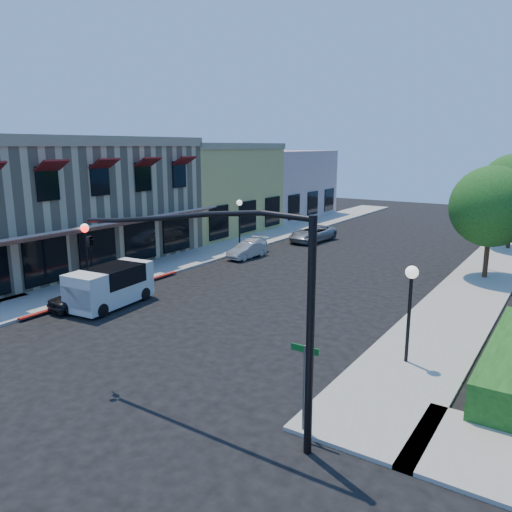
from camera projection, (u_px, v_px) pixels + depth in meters
The scene contains 20 objects.
ground at pixel (57, 392), 15.59m from camera, with size 120.00×120.00×0.00m, color black.
sidewalk_left at pixel (271, 236), 42.30m from camera, with size 3.50×50.00×0.12m, color gray.
sidewalk_right at pixel (497, 261), 32.92m from camera, with size 3.50×50.00×0.12m, color gray.
curb_red_strip at pixel (109, 294), 25.82m from camera, with size 0.25×10.00×0.06m, color maroon.
corner_brick_building at pixel (52, 202), 31.98m from camera, with size 11.77×18.20×8.10m.
yellow_stucco_building at pixel (201, 189), 44.29m from camera, with size 10.00×12.00×7.60m, color tan.
pink_stucco_building at pixel (271, 184), 54.15m from camera, with size 10.00×12.00×7.00m, color #CFA39D.
hedge at pixel (510, 376), 16.67m from camera, with size 1.40×8.00×1.10m, color #184814.
street_tree_a at pixel (491, 207), 27.92m from camera, with size 4.56×4.56×6.48m.
signal_mast_arm at pixel (236, 283), 12.79m from camera, with size 8.01×0.39×6.00m.
street_name_sign at pixel (304, 374), 13.00m from camera, with size 0.80×0.06×2.50m.
lamppost_left_near at pixel (85, 239), 26.08m from camera, with size 0.44×0.44×3.57m.
lamppost_left_far at pixel (239, 211), 37.51m from camera, with size 0.44×0.44×3.57m.
lamppost_right_near at pixel (411, 290), 16.97m from camera, with size 0.44×0.44×3.57m.
lamppost_right_far at pixel (489, 227), 30.03m from camera, with size 0.44×0.44×3.57m.
white_van at pixel (109, 284), 23.74m from camera, with size 2.22×4.40×1.88m.
parked_car_a at pixel (86, 295), 23.68m from camera, with size 1.41×3.51×1.20m, color black.
parked_car_b at pixel (247, 250), 34.07m from camera, with size 1.13×3.24×1.07m, color #A9ACAE.
parked_car_c at pixel (250, 247), 35.12m from camera, with size 1.51×3.72×1.08m, color #BCBDBB.
parked_car_d at pixel (312, 233), 39.99m from camera, with size 2.15×4.67×1.30m, color gray.
Camera 1 is at (13.05, -8.54, 7.53)m, focal length 35.00 mm.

